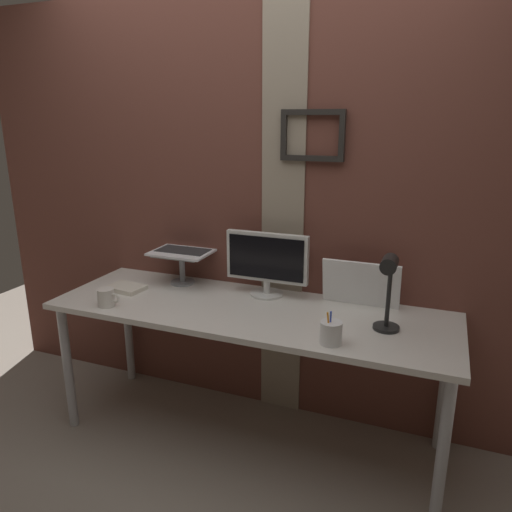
% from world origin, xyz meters
% --- Properties ---
extents(ground_plane, '(6.00, 6.00, 0.00)m').
position_xyz_m(ground_plane, '(0.00, 0.00, 0.00)').
color(ground_plane, gray).
extents(brick_wall_back, '(3.52, 0.16, 2.33)m').
position_xyz_m(brick_wall_back, '(0.00, 0.45, 1.17)').
color(brick_wall_back, brown).
rests_on(brick_wall_back, ground_plane).
extents(desk, '(2.05, 0.67, 0.75)m').
position_xyz_m(desk, '(0.13, 0.06, 0.68)').
color(desk, silver).
rests_on(desk, ground_plane).
extents(monitor, '(0.45, 0.18, 0.35)m').
position_xyz_m(monitor, '(0.15, 0.27, 0.95)').
color(monitor, silver).
rests_on(monitor, desk).
extents(laptop_stand, '(0.28, 0.22, 0.18)m').
position_xyz_m(laptop_stand, '(-0.38, 0.27, 0.88)').
color(laptop_stand, gray).
rests_on(laptop_stand, desk).
extents(laptop, '(0.34, 0.31, 0.24)m').
position_xyz_m(laptop, '(-0.38, 0.35, 1.00)').
color(laptop, white).
rests_on(laptop, laptop_stand).
extents(whiteboard_panel, '(0.39, 0.07, 0.24)m').
position_xyz_m(whiteboard_panel, '(0.65, 0.30, 0.87)').
color(whiteboard_panel, white).
rests_on(whiteboard_panel, desk).
extents(desk_lamp, '(0.12, 0.20, 0.37)m').
position_xyz_m(desk_lamp, '(0.81, 0.00, 0.98)').
color(desk_lamp, black).
rests_on(desk_lamp, desk).
extents(pen_cup, '(0.09, 0.09, 0.15)m').
position_xyz_m(pen_cup, '(0.60, -0.18, 0.80)').
color(pen_cup, white).
rests_on(pen_cup, desk).
extents(coffee_mug, '(0.12, 0.09, 0.09)m').
position_xyz_m(coffee_mug, '(-0.56, -0.18, 0.80)').
color(coffee_mug, silver).
rests_on(coffee_mug, desk).
extents(paper_clutter_stack, '(0.21, 0.16, 0.02)m').
position_xyz_m(paper_clutter_stack, '(-0.62, 0.06, 0.76)').
color(paper_clutter_stack, silver).
rests_on(paper_clutter_stack, desk).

